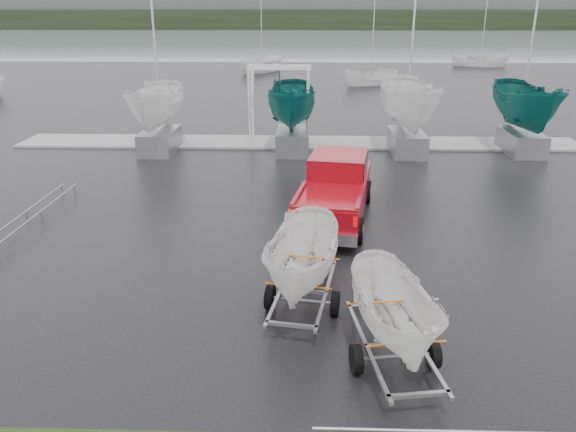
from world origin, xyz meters
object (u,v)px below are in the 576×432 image
at_px(pickup_truck, 336,186).
at_px(boat_hoist, 279,93).
at_px(trailer_parked, 399,261).
at_px(trailer_hitched, 305,209).

relative_size(pickup_truck, boat_hoist, 1.57).
bearing_deg(trailer_parked, pickup_truck, 86.50).
height_order(pickup_truck, trailer_hitched, trailer_hitched).
bearing_deg(trailer_hitched, boat_hoist, 103.84).
bearing_deg(pickup_truck, boat_hoist, 111.85).
height_order(trailer_hitched, boat_hoist, trailer_hitched).
distance_m(trailer_parked, boat_hoist, 20.14).
height_order(trailer_hitched, trailer_parked, trailer_hitched).
xyz_separation_m(pickup_truck, boat_hoist, (-2.47, 11.08, 1.60)).
distance_m(pickup_truck, trailer_parked, 8.91).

